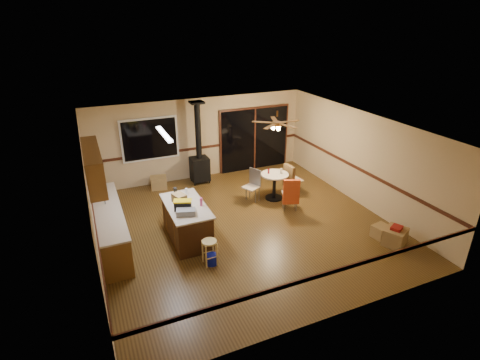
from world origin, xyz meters
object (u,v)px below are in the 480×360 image
bar_stool (210,252)px  dining_table (274,182)px  chair_left (253,181)px  blue_bucket (212,259)px  box_corner_b (381,231)px  kitchen_island (187,222)px  wood_stove (199,161)px  toolbox_grey (186,212)px  toolbox_black (183,206)px  box_corner_a (395,237)px  box_under_window (159,183)px  chair_near (291,192)px  chair_right (290,177)px

bar_stool → dining_table: size_ratio=0.73×
dining_table → chair_left: chair_left is taller
dining_table → bar_stool: bearing=-141.0°
blue_bucket → box_corner_b: size_ratio=0.69×
kitchen_island → chair_left: (2.31, 1.22, 0.14)m
wood_stove → toolbox_grey: size_ratio=6.03×
toolbox_black → box_corner_a: bearing=-23.7°
dining_table → box_corner_b: size_ratio=2.07×
box_corner_b → kitchen_island: bearing=157.3°
bar_stool → wood_stove: bearing=74.8°
box_corner_a → dining_table: bearing=114.3°
kitchen_island → box_under_window: bearing=90.4°
kitchen_island → chair_near: bearing=3.8°
kitchen_island → toolbox_black: toolbox_black is taller
bar_stool → chair_right: 3.99m
box_under_window → dining_table: bearing=-34.7°
box_corner_b → chair_near: bearing=123.9°
kitchen_island → chair_near: chair_near is taller
wood_stove → box_corner_b: size_ratio=6.58×
bar_stool → box_corner_b: size_ratio=1.51×
kitchen_island → blue_bucket: kitchen_island is taller
toolbox_black → bar_stool: bearing=-74.1°
bar_stool → box_under_window: bar_stool is taller
toolbox_grey → bar_stool: toolbox_grey is taller
toolbox_black → chair_right: bearing=20.1°
kitchen_island → wood_stove: size_ratio=0.67×
chair_right → toolbox_grey: bearing=-156.5°
toolbox_grey → toolbox_black: size_ratio=1.11×
bar_stool → chair_left: chair_left is taller
chair_near → chair_left: bearing=122.2°
kitchen_island → wood_stove: (1.30, 3.05, 0.28)m
kitchen_island → bar_stool: size_ratio=2.91×
toolbox_black → box_under_window: toolbox_black is taller
wood_stove → chair_near: wood_stove is taller
wood_stove → box_corner_b: bearing=-58.3°
chair_left → chair_near: same height
wood_stove → kitchen_island: bearing=-113.1°
chair_near → box_corner_b: bearing=-56.1°
bar_stool → chair_left: 3.22m
wood_stove → box_corner_a: wood_stove is taller
toolbox_black → box_corner_b: bearing=-19.9°
wood_stove → chair_right: (2.13, -1.95, -0.13)m
toolbox_grey → kitchen_island: bearing=75.0°
toolbox_black → blue_bucket: 1.36m
bar_stool → chair_right: bearing=34.6°
toolbox_black → dining_table: toolbox_black is taller
chair_left → box_corner_a: (2.07, -3.38, -0.39)m
box_corner_b → chair_right: bearing=106.5°
kitchen_island → box_corner_a: 4.89m
toolbox_black → box_corner_a: 4.97m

